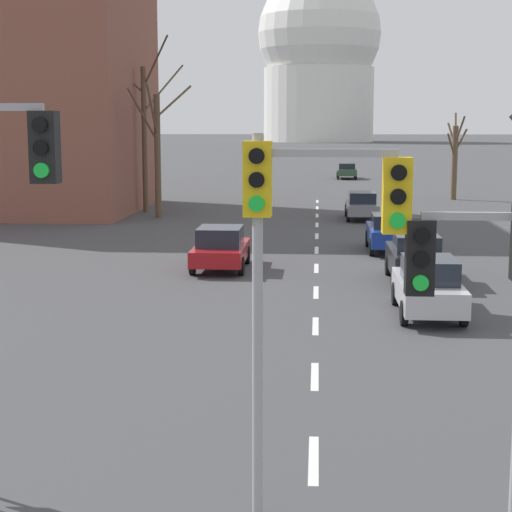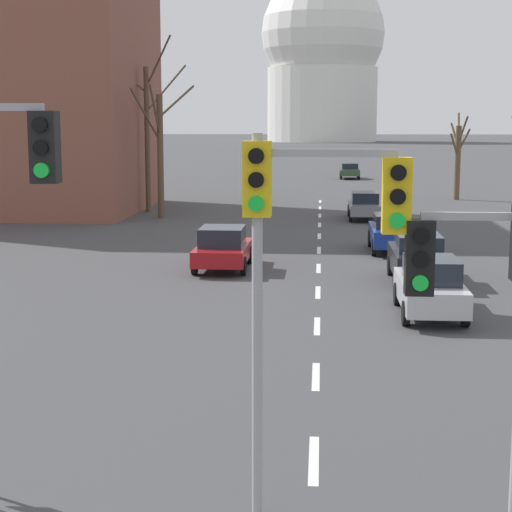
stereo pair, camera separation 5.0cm
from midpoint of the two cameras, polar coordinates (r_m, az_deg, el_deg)
lane_stripe_1 at (r=13.87m, az=3.99°, el=-13.39°), size 0.16×2.00×0.01m
lane_stripe_2 at (r=18.12m, az=4.09°, el=-8.00°), size 0.16×2.00×0.01m
lane_stripe_3 at (r=22.46m, az=4.16°, el=-4.67°), size 0.16×2.00×0.01m
lane_stripe_4 at (r=26.86m, az=4.20°, el=-2.43°), size 0.16×2.00×0.01m
lane_stripe_5 at (r=31.28m, az=4.24°, el=-0.82°), size 0.16×2.00×0.01m
lane_stripe_6 at (r=35.73m, az=4.26°, el=0.39°), size 0.16×2.00×0.01m
lane_stripe_7 at (r=40.19m, az=4.28°, el=1.33°), size 0.16×2.00×0.01m
lane_stripe_8 at (r=44.65m, az=4.29°, el=2.09°), size 0.16×2.00×0.01m
lane_stripe_9 at (r=49.12m, az=4.30°, el=2.70°), size 0.16×2.00×0.01m
lane_stripe_10 at (r=53.60m, az=4.31°, el=3.22°), size 0.16×2.00×0.01m
lane_stripe_11 at (r=58.08m, az=4.32°, el=3.65°), size 0.16×2.00×0.01m
traffic_signal_centre_tall at (r=10.93m, az=3.40°, el=1.69°), size 2.12×0.34×5.13m
traffic_signal_near_right at (r=11.19m, az=15.24°, el=-1.65°), size 1.68×0.34×4.35m
sedan_near_left at (r=35.59m, az=9.07°, el=1.59°), size 1.76×4.10×1.56m
sedan_near_right at (r=28.86m, az=10.76°, el=-0.09°), size 1.75×4.05×1.63m
sedan_mid_centre at (r=30.91m, az=-2.18°, el=0.55°), size 1.89×4.10×1.56m
sedan_far_left at (r=23.92m, az=11.60°, el=-2.00°), size 1.72×4.17×1.63m
sedan_far_right at (r=82.08m, az=6.29°, el=5.68°), size 1.84×4.26×1.48m
sedan_distant_centre at (r=47.40m, az=7.28°, el=3.38°), size 1.75×4.39×1.52m
bare_tree_left_near at (r=47.93m, az=-6.39°, el=7.06°), size 2.87×4.05×7.38m
bare_tree_right_near at (r=60.64m, az=13.33°, el=6.38°), size 1.54×2.12×5.96m
bare_tree_left_far at (r=51.18m, az=-7.22°, el=8.32°), size 5.01×4.63×10.13m
capitol_dome at (r=247.09m, az=4.47°, el=13.11°), size 34.42×34.42×48.61m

